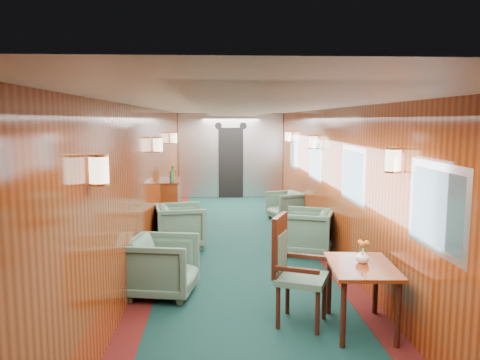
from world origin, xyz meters
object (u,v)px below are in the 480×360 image
at_px(dining_table, 362,275).
at_px(armchair_right_near, 307,231).
at_px(side_chair, 292,265).
at_px(armchair_left_near, 163,266).
at_px(armchair_right_far, 285,206).
at_px(credenza, 172,203).
at_px(armchair_left_far, 181,226).

xyz_separation_m(dining_table, armchair_right_near, (-0.01, 2.87, -0.22)).
bearing_deg(side_chair, dining_table, 5.52).
relative_size(side_chair, armchair_left_near, 1.45).
bearing_deg(armchair_right_far, credenza, -97.55).
bearing_deg(armchair_left_far, armchair_right_near, -113.58).
height_order(side_chair, armchair_right_far, side_chair).
bearing_deg(armchair_right_near, armchair_right_far, -160.83).
bearing_deg(credenza, armchair_left_far, -79.60).
height_order(credenza, armchair_left_near, credenza).
relative_size(dining_table, credenza, 0.78).
height_order(side_chair, armchair_right_near, side_chair).
relative_size(credenza, armchair_left_far, 1.53).
bearing_deg(side_chair, armchair_left_far, 137.05).
relative_size(armchair_left_far, armchair_right_near, 1.02).
relative_size(armchair_left_near, armchair_left_far, 0.99).
relative_size(armchair_left_far, armchair_right_far, 1.20).
bearing_deg(dining_table, credenza, 120.36).
height_order(side_chair, credenza, credenza).
distance_m(credenza, armchair_left_far, 1.61).
height_order(dining_table, side_chair, side_chair).
bearing_deg(armchair_left_near, side_chair, -111.17).
xyz_separation_m(side_chair, armchair_right_far, (0.72, 5.32, -0.33)).
bearing_deg(dining_table, side_chair, 167.18).
bearing_deg(armchair_right_far, side_chair, -28.69).
distance_m(dining_table, side_chair, 0.74).
bearing_deg(dining_table, armchair_left_far, 126.61).
height_order(armchair_right_near, armchair_right_far, armchair_right_near).
relative_size(dining_table, armchair_right_near, 1.21).
bearing_deg(armchair_left_far, side_chair, -165.75).
relative_size(armchair_left_near, armchair_right_far, 1.19).
bearing_deg(armchair_right_near, credenza, -110.76).
distance_m(armchair_left_far, armchair_right_far, 3.06).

